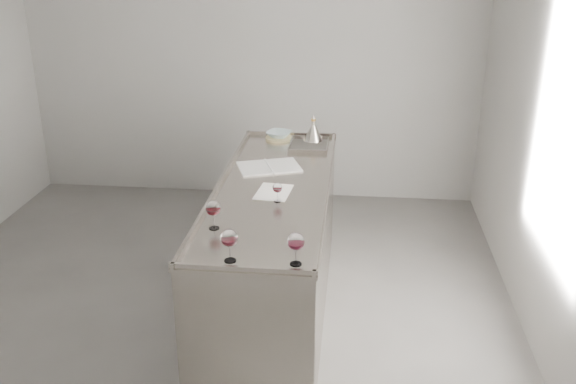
# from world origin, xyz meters

# --- Properties ---
(room_shell) EXTENTS (4.54, 5.04, 2.84)m
(room_shell) POSITION_xyz_m (0.00, 0.00, 1.40)
(room_shell) COLOR #4E4B49
(room_shell) RESTS_ON ground
(counter) EXTENTS (0.77, 2.42, 0.97)m
(counter) POSITION_xyz_m (0.50, 0.30, 0.47)
(counter) COLOR gray
(counter) RESTS_ON ground
(wine_glass_left) EXTENTS (0.09, 0.09, 0.17)m
(wine_glass_left) POSITION_xyz_m (0.24, -0.40, 1.06)
(wine_glass_left) COLOR white
(wine_glass_left) RESTS_ON counter
(wine_glass_middle) EXTENTS (0.09, 0.09, 0.18)m
(wine_glass_middle) POSITION_xyz_m (0.41, -0.78, 1.07)
(wine_glass_middle) COLOR white
(wine_glass_middle) RESTS_ON counter
(wine_glass_right) EXTENTS (0.09, 0.09, 0.18)m
(wine_glass_right) POSITION_xyz_m (0.76, -0.78, 1.07)
(wine_glass_right) COLOR white
(wine_glass_right) RESTS_ON counter
(wine_glass_small) EXTENTS (0.06, 0.06, 0.13)m
(wine_glass_small) POSITION_xyz_m (0.56, 0.05, 1.03)
(wine_glass_small) COLOR white
(wine_glass_small) RESTS_ON counter
(notebook) EXTENTS (0.52, 0.44, 0.02)m
(notebook) POSITION_xyz_m (0.42, 0.68, 0.95)
(notebook) COLOR silver
(notebook) RESTS_ON counter
(loose_paper_top) EXTENTS (0.25, 0.33, 0.00)m
(loose_paper_top) POSITION_xyz_m (0.52, 0.20, 0.94)
(loose_paper_top) COLOR white
(loose_paper_top) RESTS_ON counter
(trivet) EXTENTS (0.30, 0.30, 0.02)m
(trivet) POSITION_xyz_m (0.41, 1.38, 0.95)
(trivet) COLOR #CFBE86
(trivet) RESTS_ON counter
(ceramic_bowl) EXTENTS (0.25, 0.25, 0.05)m
(ceramic_bowl) POSITION_xyz_m (0.41, 1.38, 0.98)
(ceramic_bowl) COLOR #98AEB1
(ceramic_bowl) RESTS_ON trivet
(wine_funnel) EXTENTS (0.16, 0.16, 0.23)m
(wine_funnel) POSITION_xyz_m (0.70, 1.38, 1.01)
(wine_funnel) COLOR #A39B91
(wine_funnel) RESTS_ON counter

